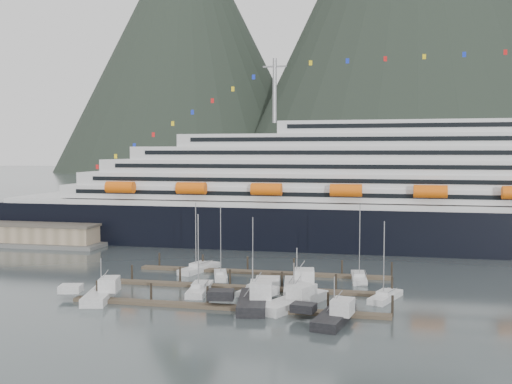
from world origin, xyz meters
TOP-DOWN VIEW (x-y plane):
  - ground at (0.00, 0.00)m, footprint 1600.00×1600.00m
  - mountains at (52.48, 588.54)m, footprint 870.00×440.00m
  - cruise_ship at (30.03, 54.94)m, footprint 210.00×30.40m
  - warehouse at (-72.00, 42.00)m, footprint 46.00×20.00m
  - dock_near at (-4.93, -9.95)m, footprint 48.18×2.28m
  - dock_mid at (-4.93, 3.05)m, footprint 48.18×2.28m
  - dock_far at (-4.93, 16.05)m, footprint 48.18×2.28m
  - sailboat_b at (-11.52, 10.61)m, footprint 4.80×9.00m
  - sailboat_c at (-11.79, -0.97)m, footprint 4.06×10.57m
  - sailboat_d at (-3.02, 1.63)m, footprint 4.42×9.80m
  - sailboat_e at (-17.35, 15.87)m, footprint 5.71×11.28m
  - sailboat_g at (13.25, 14.19)m, footprint 3.47×10.05m
  - sailboat_h at (18.00, 0.54)m, footprint 5.51×9.17m
  - trawler_a at (-25.84, -8.13)m, footprint 9.79×13.13m
  - trawler_b at (-1.38, -8.18)m, footprint 9.94×13.01m
  - trawler_c at (4.51, -6.39)m, footprint 11.69×14.34m
  - trawler_d at (11.14, -13.28)m, footprint 8.84×11.87m
  - trawler_e at (3.60, 2.47)m, footprint 9.87×12.93m

SIDE VIEW (x-z plane):
  - ground at x=0.00m, z-range 0.00..0.00m
  - dock_near at x=-4.93m, z-range -1.29..1.91m
  - dock_mid at x=-4.93m, z-range -1.29..1.91m
  - dock_far at x=-4.93m, z-range -1.29..1.91m
  - sailboat_d at x=-3.02m, z-range -5.99..6.78m
  - sailboat_b at x=-11.52m, z-range -6.38..7.20m
  - sailboat_g at x=13.25m, z-range -6.74..7.57m
  - sailboat_h at x=18.00m, z-range -6.02..6.85m
  - sailboat_c at x=-11.79m, z-range -6.33..7.19m
  - sailboat_e at x=-17.35m, z-range -6.53..7.39m
  - trawler_d at x=11.14m, z-range -2.53..4.28m
  - trawler_a at x=-25.84m, z-range -2.59..4.37m
  - trawler_c at x=4.51m, z-range -2.69..4.52m
  - trawler_e at x=3.60m, z-range -3.08..5.07m
  - trawler_b at x=-1.38m, z-range -3.09..5.08m
  - warehouse at x=-72.00m, z-range -0.65..5.15m
  - cruise_ship at x=30.03m, z-range -13.11..37.19m
  - mountains at x=52.48m, z-range -46.60..373.40m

